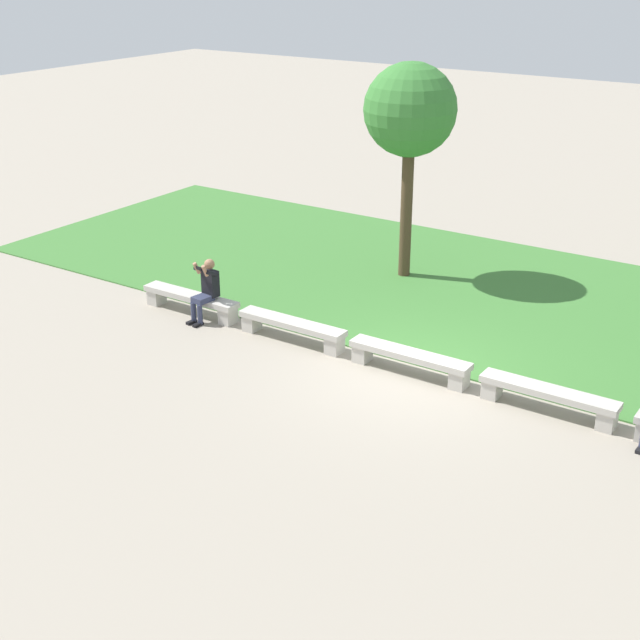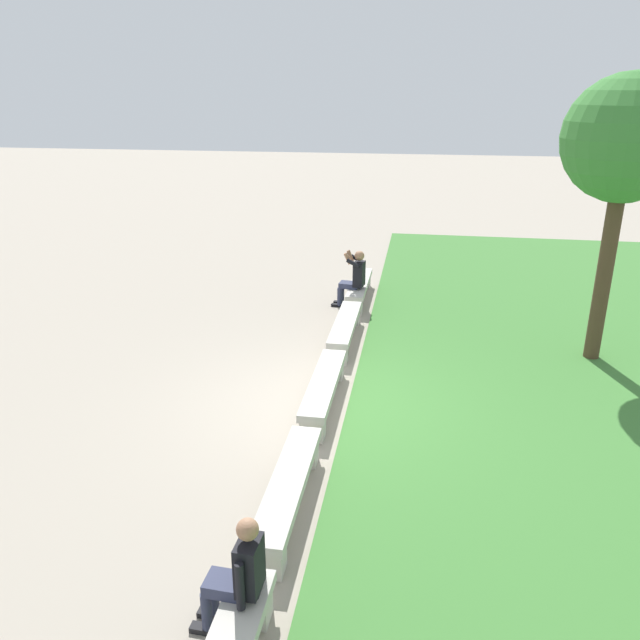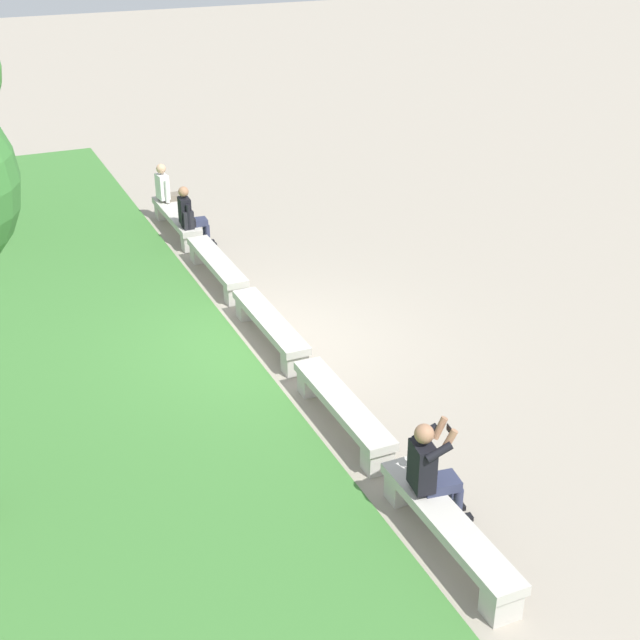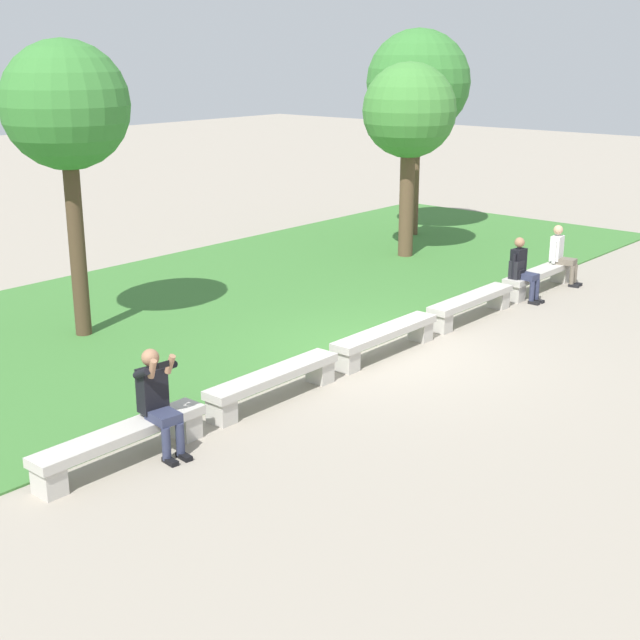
{
  "view_description": "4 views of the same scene",
  "coord_description": "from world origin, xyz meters",
  "px_view_note": "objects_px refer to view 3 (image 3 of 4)",
  "views": [
    {
      "loc": [
        6.81,
        -13.23,
        7.34
      ],
      "look_at": [
        -1.62,
        -0.54,
        0.89
      ],
      "focal_mm": 50.0,
      "sensor_mm": 36.0,
      "label": 1
    },
    {
      "loc": [
        8.66,
        1.37,
        4.73
      ],
      "look_at": [
        -1.18,
        -0.26,
        0.99
      ],
      "focal_mm": 35.0,
      "sensor_mm": 36.0,
      "label": 2
    },
    {
      "loc": [
        -11.62,
        4.32,
        6.54
      ],
      "look_at": [
        -1.31,
        -0.27,
        0.95
      ],
      "focal_mm": 50.0,
      "sensor_mm": 36.0,
      "label": 3
    },
    {
      "loc": [
        -11.17,
        -8.21,
        4.82
      ],
      "look_at": [
        -1.94,
        -0.26,
        1.09
      ],
      "focal_mm": 50.0,
      "sensor_mm": 36.0,
      "label": 4
    }
  ],
  "objects_px": {
    "bench_far": "(217,265)",
    "person_photographer": "(432,468)",
    "bench_main": "(448,529)",
    "bench_near": "(342,408)",
    "bench_mid": "(270,326)",
    "person_distant": "(191,215)",
    "person_companion": "(168,190)",
    "bench_end": "(176,219)",
    "backpack": "(188,219)"
  },
  "relations": [
    {
      "from": "backpack",
      "to": "bench_mid",
      "type": "bearing_deg",
      "value": -179.79
    },
    {
      "from": "bench_main",
      "to": "backpack",
      "type": "bearing_deg",
      "value": 0.1
    },
    {
      "from": "bench_main",
      "to": "bench_near",
      "type": "relative_size",
      "value": 1.0
    },
    {
      "from": "bench_main",
      "to": "bench_mid",
      "type": "xyz_separation_m",
      "value": [
        5.3,
        0.0,
        0.0
      ]
    },
    {
      "from": "bench_near",
      "to": "bench_mid",
      "type": "bearing_deg",
      "value": 0.0
    },
    {
      "from": "bench_main",
      "to": "backpack",
      "type": "relative_size",
      "value": 5.56
    },
    {
      "from": "person_photographer",
      "to": "person_companion",
      "type": "xyz_separation_m",
      "value": [
        10.89,
        0.01,
        -0.06
      ]
    },
    {
      "from": "bench_mid",
      "to": "backpack",
      "type": "distance_m",
      "value": 4.36
    },
    {
      "from": "person_distant",
      "to": "person_companion",
      "type": "xyz_separation_m",
      "value": [
        1.68,
        0.0,
        0.0
      ]
    },
    {
      "from": "bench_end",
      "to": "person_companion",
      "type": "height_order",
      "value": "person_companion"
    },
    {
      "from": "bench_far",
      "to": "person_distant",
      "type": "relative_size",
      "value": 1.89
    },
    {
      "from": "person_distant",
      "to": "bench_far",
      "type": "bearing_deg",
      "value": 177.87
    },
    {
      "from": "bench_near",
      "to": "bench_end",
      "type": "relative_size",
      "value": 1.0
    },
    {
      "from": "bench_far",
      "to": "backpack",
      "type": "height_order",
      "value": "backpack"
    },
    {
      "from": "bench_mid",
      "to": "person_companion",
      "type": "bearing_deg",
      "value": -0.62
    },
    {
      "from": "backpack",
      "to": "bench_far",
      "type": "bearing_deg",
      "value": -179.45
    },
    {
      "from": "bench_end",
      "to": "person_distant",
      "type": "distance_m",
      "value": 0.94
    },
    {
      "from": "bench_main",
      "to": "person_companion",
      "type": "xyz_separation_m",
      "value": [
        11.42,
        -0.07,
        0.36
      ]
    },
    {
      "from": "bench_end",
      "to": "person_distant",
      "type": "xyz_separation_m",
      "value": [
        -0.87,
        -0.07,
        0.36
      ]
    },
    {
      "from": "bench_mid",
      "to": "bench_end",
      "type": "relative_size",
      "value": 1.0
    },
    {
      "from": "person_distant",
      "to": "backpack",
      "type": "relative_size",
      "value": 2.94
    },
    {
      "from": "bench_main",
      "to": "bench_mid",
      "type": "distance_m",
      "value": 5.3
    },
    {
      "from": "bench_near",
      "to": "bench_end",
      "type": "xyz_separation_m",
      "value": [
        7.95,
        0.0,
        0.0
      ]
    },
    {
      "from": "bench_near",
      "to": "bench_end",
      "type": "distance_m",
      "value": 7.95
    },
    {
      "from": "bench_mid",
      "to": "person_distant",
      "type": "distance_m",
      "value": 4.45
    },
    {
      "from": "bench_mid",
      "to": "bench_far",
      "type": "distance_m",
      "value": 2.65
    },
    {
      "from": "bench_main",
      "to": "bench_mid",
      "type": "bearing_deg",
      "value": 0.0
    },
    {
      "from": "bench_main",
      "to": "bench_near",
      "type": "height_order",
      "value": "same"
    },
    {
      "from": "person_distant",
      "to": "person_companion",
      "type": "distance_m",
      "value": 1.68
    },
    {
      "from": "person_photographer",
      "to": "backpack",
      "type": "relative_size",
      "value": 3.08
    },
    {
      "from": "bench_mid",
      "to": "person_photographer",
      "type": "xyz_separation_m",
      "value": [
        -4.78,
        -0.08,
        0.43
      ]
    },
    {
      "from": "bench_near",
      "to": "person_companion",
      "type": "xyz_separation_m",
      "value": [
        8.76,
        -0.07,
        0.36
      ]
    },
    {
      "from": "person_companion",
      "to": "bench_far",
      "type": "bearing_deg",
      "value": 178.91
    },
    {
      "from": "bench_far",
      "to": "person_photographer",
      "type": "height_order",
      "value": "person_photographer"
    },
    {
      "from": "bench_far",
      "to": "bench_near",
      "type": "bearing_deg",
      "value": 180.0
    },
    {
      "from": "bench_far",
      "to": "person_photographer",
      "type": "relative_size",
      "value": 1.8
    },
    {
      "from": "bench_mid",
      "to": "person_photographer",
      "type": "relative_size",
      "value": 1.8
    },
    {
      "from": "bench_near",
      "to": "person_distant",
      "type": "distance_m",
      "value": 7.09
    },
    {
      "from": "bench_far",
      "to": "bench_mid",
      "type": "bearing_deg",
      "value": 180.0
    },
    {
      "from": "bench_mid",
      "to": "bench_near",
      "type": "bearing_deg",
      "value": 180.0
    },
    {
      "from": "person_distant",
      "to": "person_photographer",
      "type": "bearing_deg",
      "value": -179.93
    },
    {
      "from": "person_companion",
      "to": "person_photographer",
      "type": "bearing_deg",
      "value": -179.94
    },
    {
      "from": "person_photographer",
      "to": "person_companion",
      "type": "distance_m",
      "value": 10.89
    },
    {
      "from": "bench_main",
      "to": "bench_far",
      "type": "relative_size",
      "value": 1.0
    },
    {
      "from": "bench_main",
      "to": "person_companion",
      "type": "height_order",
      "value": "person_companion"
    },
    {
      "from": "bench_mid",
      "to": "bench_main",
      "type": "bearing_deg",
      "value": 180.0
    },
    {
      "from": "person_distant",
      "to": "person_companion",
      "type": "height_order",
      "value": "same"
    },
    {
      "from": "bench_main",
      "to": "bench_end",
      "type": "xyz_separation_m",
      "value": [
        10.6,
        0.0,
        0.0
      ]
    },
    {
      "from": "bench_mid",
      "to": "person_companion",
      "type": "relative_size",
      "value": 1.89
    },
    {
      "from": "bench_main",
      "to": "person_distant",
      "type": "relative_size",
      "value": 1.89
    }
  ]
}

